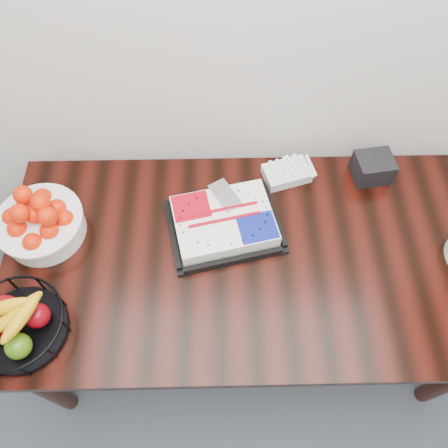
{
  "coord_description": "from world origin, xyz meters",
  "views": [
    {
      "loc": [
        -0.11,
        1.29,
        2.17
      ],
      "look_at": [
        -0.1,
        2.09,
        0.83
      ],
      "focal_mm": 35.0,
      "sensor_mm": 36.0,
      "label": 1
    }
  ],
  "objects_px": {
    "table": "(250,265)",
    "napkin_box": "(372,168)",
    "cake_tray": "(224,223)",
    "tangerine_bowl": "(39,220)",
    "fruit_basket": "(17,325)"
  },
  "relations": [
    {
      "from": "table",
      "to": "cake_tray",
      "type": "distance_m",
      "value": 0.2
    },
    {
      "from": "table",
      "to": "tangerine_bowl",
      "type": "xyz_separation_m",
      "value": [
        -0.76,
        0.11,
        0.17
      ]
    },
    {
      "from": "cake_tray",
      "to": "tangerine_bowl",
      "type": "bearing_deg",
      "value": -179.49
    },
    {
      "from": "table",
      "to": "cake_tray",
      "type": "bearing_deg",
      "value": 130.36
    },
    {
      "from": "table",
      "to": "napkin_box",
      "type": "bearing_deg",
      "value": 35.36
    },
    {
      "from": "napkin_box",
      "to": "table",
      "type": "bearing_deg",
      "value": -144.64
    },
    {
      "from": "tangerine_bowl",
      "to": "napkin_box",
      "type": "height_order",
      "value": "tangerine_bowl"
    },
    {
      "from": "cake_tray",
      "to": "fruit_basket",
      "type": "bearing_deg",
      "value": -150.06
    },
    {
      "from": "cake_tray",
      "to": "napkin_box",
      "type": "xyz_separation_m",
      "value": [
        0.59,
        0.23,
        0.01
      ]
    },
    {
      "from": "tangerine_bowl",
      "to": "napkin_box",
      "type": "xyz_separation_m",
      "value": [
        1.25,
        0.24,
        -0.04
      ]
    },
    {
      "from": "table",
      "to": "tangerine_bowl",
      "type": "relative_size",
      "value": 5.74
    },
    {
      "from": "table",
      "to": "tangerine_bowl",
      "type": "bearing_deg",
      "value": 171.77
    },
    {
      "from": "tangerine_bowl",
      "to": "fruit_basket",
      "type": "height_order",
      "value": "tangerine_bowl"
    },
    {
      "from": "cake_tray",
      "to": "table",
      "type": "bearing_deg",
      "value": -49.64
    },
    {
      "from": "table",
      "to": "fruit_basket",
      "type": "xyz_separation_m",
      "value": [
        -0.76,
        -0.27,
        0.15
      ]
    }
  ]
}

